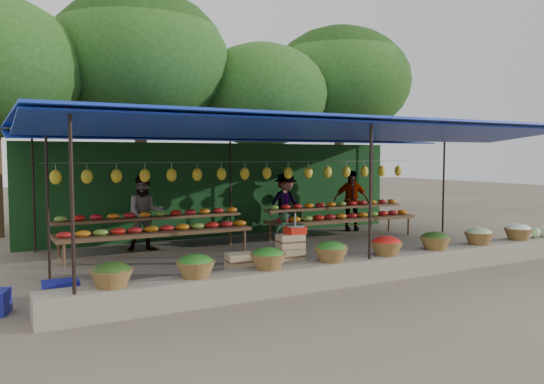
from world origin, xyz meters
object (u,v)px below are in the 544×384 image
weighing_scale (295,229)px  blue_crate_front (61,291)px  vendor_seated (283,238)px  crate_counter (289,260)px

weighing_scale → blue_crate_front: 4.00m
vendor_seated → blue_crate_front: vendor_seated is taller
vendor_seated → crate_counter: bearing=53.2°
weighing_scale → vendor_seated: size_ratio=0.36×
crate_counter → blue_crate_front: (-3.80, 0.25, -0.15)m
weighing_scale → crate_counter: bearing=-180.0°
weighing_scale → blue_crate_front: bearing=176.4°
crate_counter → blue_crate_front: size_ratio=4.60×
vendor_seated → blue_crate_front: bearing=-1.6°
vendor_seated → blue_crate_front: 4.37m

